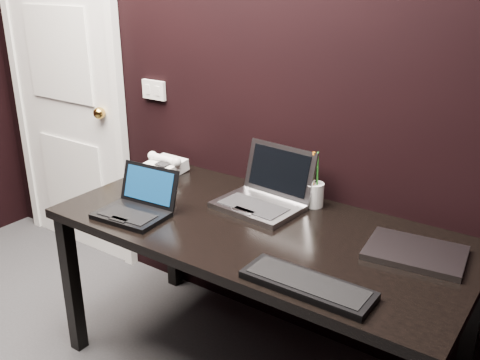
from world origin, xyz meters
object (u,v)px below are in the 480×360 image
Objects in this scene: pen_cup at (314,193)px; door at (65,88)px; ext_keyboard at (307,285)px; desk_phone at (166,165)px; mobile_phone at (152,179)px; desk at (258,242)px; netbook at (136,206)px; silver_laptop at (264,196)px; closed_laptop at (415,253)px.

door is at bearing 177.66° from pen_cup.
desk_phone is at bearing 154.00° from ext_keyboard.
mobile_phone is at bearing 160.66° from ext_keyboard.
desk is (1.65, -0.38, -0.38)m from door.
netbook is at bearing 174.08° from ext_keyboard.
netbook is 0.70× the size of ext_keyboard.
netbook reaches higher than desk.
mobile_phone reaches higher than desk.
desk_phone is at bearing -175.95° from pen_cup.
door is 1.33m from netbook.
door is at bearing 167.18° from desk.
desk_phone is (-0.64, 0.07, -0.01)m from silver_laptop.
netbook is at bearing -57.60° from mobile_phone.
pen_cup is (0.18, 0.13, 0.01)m from silver_laptop.
ext_keyboard is at bearing -18.31° from door.
desk is at bearing -168.78° from closed_laptop.
desk is 0.78m from desk_phone.
ext_keyboard is (2.03, -0.67, -0.29)m from door.
pen_cup reaches higher than ext_keyboard.
netbook is 1.42× the size of desk_phone.
silver_laptop reaches higher than mobile_phone.
door is 0.97m from desk_phone.
door is 8.57× the size of pen_cup.
pen_cup is (0.75, 0.24, 0.02)m from mobile_phone.
ext_keyboard is at bearing -26.00° from desk_phone.
mobile_phone is at bearing 122.40° from netbook.
door is 23.10× the size of mobile_phone.
desk is 0.49m from ext_keyboard.
netbook reaches higher than mobile_phone.
pen_cup is (-0.51, 0.18, 0.05)m from closed_laptop.
door is 5.76× the size of closed_laptop.
silver_laptop is 0.69m from closed_laptop.
netbook is 0.77m from pen_cup.
door reaches higher than closed_laptop.
silver_laptop is 0.58m from mobile_phone.
closed_laptop is at bearing -4.56° from silver_laptop.
ext_keyboard is at bearing -64.04° from pen_cup.
pen_cup is at bearing 73.33° from desk.
desk_phone is at bearing -8.01° from door.
ext_keyboard is 1.10m from mobile_phone.
desk is at bearing 142.24° from ext_keyboard.
desk_phone reaches higher than closed_laptop.
ext_keyboard is at bearing -37.76° from desk.
silver_laptop is at bearing 10.58° from mobile_phone.
desk is 5.48× the size of netbook.
ext_keyboard is 4.77× the size of mobile_phone.
desk_phone is 0.87× the size of pen_cup.
desk is 7.80× the size of desk_phone.
mobile_phone reaches higher than ext_keyboard.
door is at bearing 172.67° from silver_laptop.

